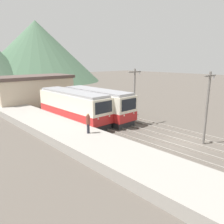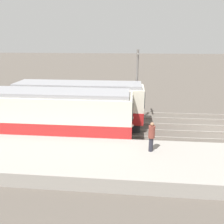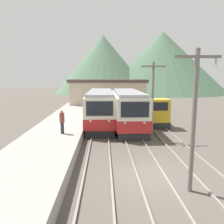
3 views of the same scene
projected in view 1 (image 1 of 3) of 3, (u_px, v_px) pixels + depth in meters
name	position (u px, v px, depth m)	size (l,w,h in m)	color
ground_plane	(178.00, 144.00, 19.52)	(200.00, 200.00, 0.00)	#564F47
platform_left	(132.00, 161.00, 15.24)	(4.50, 54.00, 0.83)	gray
track_left	(161.00, 151.00, 17.76)	(1.54, 60.00, 0.14)	gray
track_center	(179.00, 143.00, 19.63)	(1.54, 60.00, 0.14)	gray
track_right	(195.00, 135.00, 21.64)	(1.54, 60.00, 0.14)	gray
commuter_train_left	(73.00, 107.00, 26.39)	(2.84, 11.46, 3.73)	#28282B
commuter_train_center	(97.00, 105.00, 27.45)	(2.84, 11.01, 3.79)	#28282B
shunting_locomotive	(109.00, 105.00, 30.33)	(2.40, 5.50, 3.00)	#28282B
catenary_mast_near	(207.00, 105.00, 18.77)	(2.00, 0.20, 6.39)	slate
catenary_mast_mid	(134.00, 95.00, 24.61)	(2.00, 0.20, 6.39)	slate
person_on_platform	(88.00, 123.00, 19.61)	(0.38, 0.38, 1.84)	#282833
station_building	(33.00, 90.00, 36.24)	(12.60, 6.30, 4.83)	beige
mountain_backdrop	(17.00, 52.00, 69.97)	(57.29, 42.19, 20.27)	#47664C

